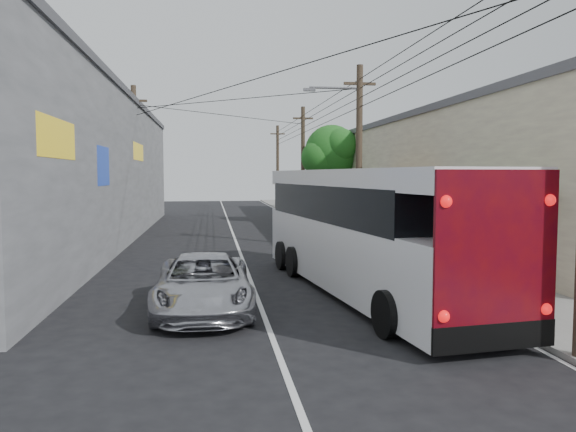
% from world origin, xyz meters
% --- Properties ---
extents(ground, '(120.00, 120.00, 0.00)m').
position_xyz_m(ground, '(0.00, 0.00, 0.00)').
color(ground, black).
rests_on(ground, ground).
extents(sidewalk, '(3.00, 80.00, 0.12)m').
position_xyz_m(sidewalk, '(6.50, 20.00, 0.06)').
color(sidewalk, slate).
rests_on(sidewalk, ground).
extents(building_right, '(7.09, 40.00, 6.25)m').
position_xyz_m(building_right, '(10.99, 22.00, 3.15)').
color(building_right, beige).
rests_on(building_right, ground).
extents(building_left, '(7.20, 36.00, 7.25)m').
position_xyz_m(building_left, '(-8.50, 18.00, 3.65)').
color(building_left, gray).
rests_on(building_left, ground).
extents(utility_poles, '(11.80, 45.28, 8.00)m').
position_xyz_m(utility_poles, '(3.13, 20.33, 4.13)').
color(utility_poles, '#473828').
rests_on(utility_poles, ground).
extents(street_tree, '(4.40, 4.00, 6.60)m').
position_xyz_m(street_tree, '(6.87, 26.02, 4.67)').
color(street_tree, '#3F2B19').
rests_on(street_tree, ground).
extents(coach_bus, '(3.91, 12.10, 3.43)m').
position_xyz_m(coach_bus, '(2.99, 4.23, 1.78)').
color(coach_bus, white).
rests_on(coach_bus, ground).
extents(jeepney, '(2.27, 4.91, 1.36)m').
position_xyz_m(jeepney, '(-1.40, 2.61, 0.68)').
color(jeepney, silver).
rests_on(jeepney, ground).
extents(parked_suv, '(2.55, 5.43, 1.53)m').
position_xyz_m(parked_suv, '(4.60, 17.22, 0.77)').
color(parked_suv, '#A8A8B0').
rests_on(parked_suv, ground).
extents(parked_car_mid, '(1.97, 4.17, 1.38)m').
position_xyz_m(parked_car_mid, '(3.80, 20.65, 0.69)').
color(parked_car_mid, '#232327').
rests_on(parked_car_mid, ground).
extents(parked_car_far, '(1.69, 4.38, 1.42)m').
position_xyz_m(parked_car_far, '(4.60, 27.00, 0.71)').
color(parked_car_far, black).
rests_on(parked_car_far, ground).
extents(pedestrian_near, '(0.73, 0.55, 1.82)m').
position_xyz_m(pedestrian_near, '(5.40, 8.42, 1.03)').
color(pedestrian_near, '#C96A7E').
rests_on(pedestrian_near, sidewalk).
extents(pedestrian_far, '(1.04, 0.92, 1.78)m').
position_xyz_m(pedestrian_far, '(7.60, 11.67, 1.01)').
color(pedestrian_far, '#96AFDA').
rests_on(pedestrian_far, sidewalk).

